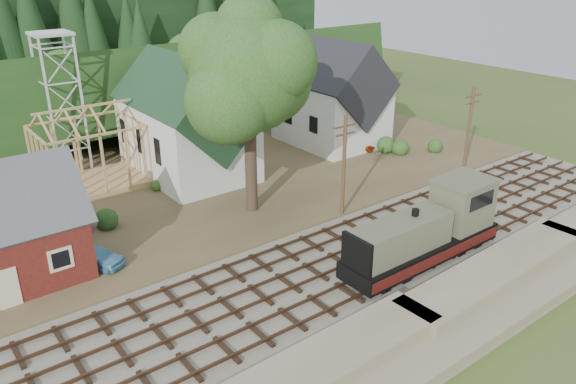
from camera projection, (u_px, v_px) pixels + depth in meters
ground at (315, 275)px, 35.13m from camera, size 140.00×140.00×0.00m
embankment at (422, 344)px, 28.93m from camera, size 64.00×5.00×1.60m
railroad_bed at (316, 274)px, 35.09m from camera, size 64.00×11.00×0.16m
village_flat at (181, 186)px, 48.18m from camera, size 64.00×26.00×0.30m
hillside at (85, 125)px, 65.73m from camera, size 70.00×28.96×12.74m
ridge at (45, 98)px, 77.39m from camera, size 80.00×20.00×12.00m
church at (188, 121)px, 48.54m from camera, size 8.40×15.17×13.00m
farmhouse at (331, 99)px, 57.13m from camera, size 8.40×10.80×10.60m
timber_frame at (90, 153)px, 46.51m from camera, size 8.20×6.20×6.99m
lattice_tower at (55, 61)px, 48.21m from camera, size 3.20×3.20×12.12m
big_tree at (250, 81)px, 39.66m from camera, size 10.90×8.40×14.70m
telegraph_pole_near at (344, 165)px, 41.16m from camera, size 2.20×0.28×8.00m
telegraph_pole_far at (469, 129)px, 49.56m from camera, size 2.20×0.28×8.00m
locomotive at (428, 232)px, 35.94m from camera, size 11.99×3.00×4.79m
car_blue at (95, 256)px, 35.44m from camera, size 3.36×4.20×1.34m
car_red at (356, 146)px, 55.75m from camera, size 4.22×2.96×1.07m
patio_set at (7, 266)px, 32.00m from camera, size 1.95×1.95×2.18m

